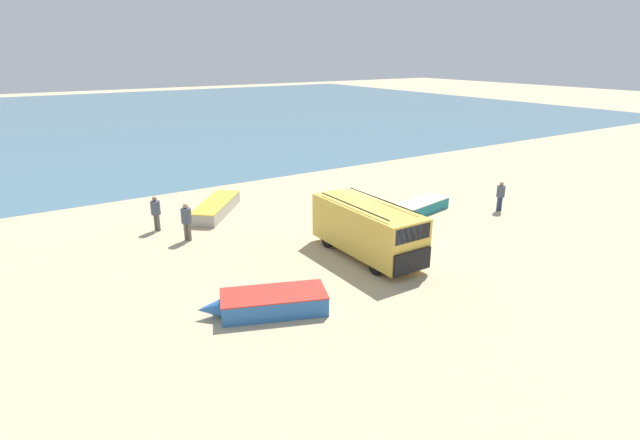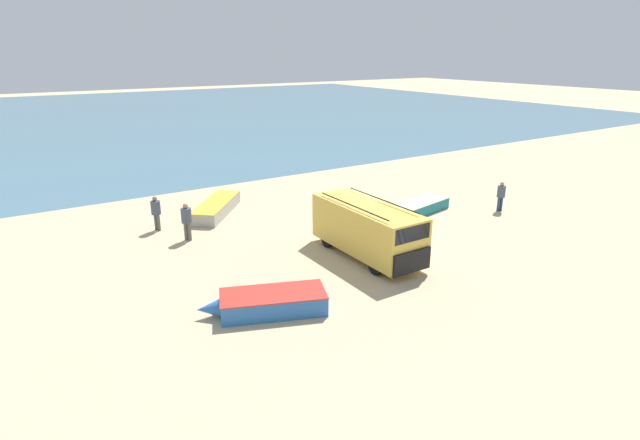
{
  "view_description": "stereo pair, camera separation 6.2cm",
  "coord_description": "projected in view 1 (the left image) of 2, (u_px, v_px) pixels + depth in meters",
  "views": [
    {
      "loc": [
        -14.03,
        -16.91,
        8.1
      ],
      "look_at": [
        -2.69,
        0.53,
        1.0
      ],
      "focal_mm": 28.0,
      "sensor_mm": 36.0,
      "label": 1
    },
    {
      "loc": [
        -13.98,
        -16.94,
        8.1
      ],
      "look_at": [
        -2.69,
        0.53,
        1.0
      ],
      "focal_mm": 28.0,
      "sensor_mm": 36.0,
      "label": 2
    }
  ],
  "objects": [
    {
      "name": "ground_plane",
      "position": [
        374.0,
        233.0,
        23.27
      ],
      "size": [
        200.0,
        200.0,
        0.0
      ],
      "primitive_type": "plane",
      "color": "tan"
    },
    {
      "name": "sea_water",
      "position": [
        121.0,
        116.0,
        64.53
      ],
      "size": [
        120.0,
        80.0,
        0.01
      ],
      "primitive_type": "cube",
      "color": "#477084",
      "rests_on": "ground_plane"
    },
    {
      "name": "parked_van",
      "position": [
        368.0,
        228.0,
        20.36
      ],
      "size": [
        1.93,
        5.45,
        2.32
      ],
      "rotation": [
        0.0,
        0.0,
        4.71
      ],
      "color": "gold",
      "rests_on": "ground_plane"
    },
    {
      "name": "fishing_rowboat_0",
      "position": [
        217.0,
        206.0,
        26.18
      ],
      "size": [
        4.22,
        4.76,
        0.65
      ],
      "rotation": [
        0.0,
        0.0,
        0.87
      ],
      "color": "#ADA89E",
      "rests_on": "ground_plane"
    },
    {
      "name": "fishing_rowboat_1",
      "position": [
        418.0,
        207.0,
        26.1
      ],
      "size": [
        5.28,
        2.08,
        0.6
      ],
      "rotation": [
        0.0,
        0.0,
        0.19
      ],
      "color": "#1E757F",
      "rests_on": "ground_plane"
    },
    {
      "name": "fishing_rowboat_2",
      "position": [
        269.0,
        303.0,
        16.18
      ],
      "size": [
        4.22,
        2.6,
        0.67
      ],
      "rotation": [
        0.0,
        0.0,
        2.77
      ],
      "color": "#2D66AD",
      "rests_on": "ground_plane"
    },
    {
      "name": "fisherman_0",
      "position": [
        186.0,
        219.0,
        22.07
      ],
      "size": [
        0.45,
        0.45,
        1.73
      ],
      "rotation": [
        0.0,
        0.0,
        0.77
      ],
      "color": "#5B564C",
      "rests_on": "ground_plane"
    },
    {
      "name": "fisherman_1",
      "position": [
        156.0,
        210.0,
        23.31
      ],
      "size": [
        0.44,
        0.44,
        1.67
      ],
      "rotation": [
        0.0,
        0.0,
        0.52
      ],
      "color": "#5B564C",
      "rests_on": "ground_plane"
    },
    {
      "name": "fisherman_2",
      "position": [
        501.0,
        194.0,
        26.23
      ],
      "size": [
        0.42,
        0.42,
        1.59
      ],
      "rotation": [
        0.0,
        0.0,
        1.23
      ],
      "color": "navy",
      "rests_on": "ground_plane"
    }
  ]
}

